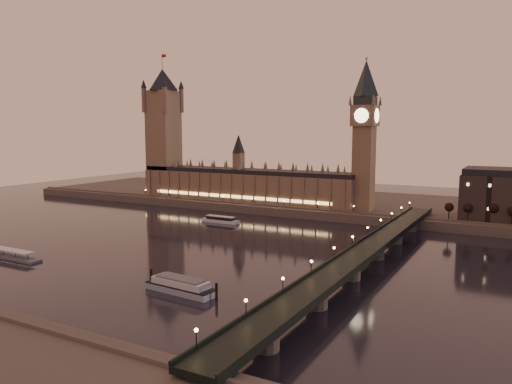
% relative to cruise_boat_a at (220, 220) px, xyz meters
% --- Properties ---
extents(ground, '(700.00, 700.00, 0.00)m').
position_rel_cruise_boat_a_xyz_m(ground, '(25.30, -62.20, -1.90)').
color(ground, black).
rests_on(ground, ground).
extents(far_embankment, '(560.00, 130.00, 6.00)m').
position_rel_cruise_boat_a_xyz_m(far_embankment, '(55.30, 102.80, 1.10)').
color(far_embankment, '#423D35').
rests_on(far_embankment, ground).
extents(palace_of_westminster, '(180.00, 26.62, 52.00)m').
position_rel_cruise_boat_a_xyz_m(palace_of_westminster, '(-14.83, 58.79, 19.80)').
color(palace_of_westminster, brown).
rests_on(palace_of_westminster, ground).
extents(victoria_tower, '(31.68, 31.68, 118.00)m').
position_rel_cruise_boat_a_xyz_m(victoria_tower, '(-94.70, 58.80, 63.88)').
color(victoria_tower, brown).
rests_on(victoria_tower, ground).
extents(big_ben, '(17.68, 17.68, 104.00)m').
position_rel_cruise_boat_a_xyz_m(big_ben, '(79.28, 58.78, 62.05)').
color(big_ben, brown).
rests_on(big_ben, ground).
extents(westminster_bridge, '(13.20, 260.00, 15.30)m').
position_rel_cruise_boat_a_xyz_m(westminster_bridge, '(116.91, -62.20, 3.61)').
color(westminster_bridge, black).
rests_on(westminster_bridge, ground).
extents(bare_tree_0, '(5.84, 5.84, 11.86)m').
position_rel_cruise_boat_a_xyz_m(bare_tree_0, '(135.65, 46.80, 12.95)').
color(bare_tree_0, black).
rests_on(bare_tree_0, ground).
extents(bare_tree_1, '(5.84, 5.84, 11.86)m').
position_rel_cruise_boat_a_xyz_m(bare_tree_1, '(148.48, 46.80, 12.95)').
color(bare_tree_1, black).
rests_on(bare_tree_1, ground).
extents(bare_tree_2, '(5.84, 5.84, 11.86)m').
position_rel_cruise_boat_a_xyz_m(bare_tree_2, '(161.30, 46.80, 12.95)').
color(bare_tree_2, black).
rests_on(bare_tree_2, ground).
extents(cruise_boat_a, '(27.08, 6.18, 4.32)m').
position_rel_cruise_boat_a_xyz_m(cruise_boat_a, '(0.00, 0.00, 0.00)').
color(cruise_boat_a, silver).
rests_on(cruise_boat_a, ground).
extents(moored_barge, '(34.12, 10.77, 6.27)m').
position_rel_cruise_boat_a_xyz_m(moored_barge, '(65.43, -128.65, 0.75)').
color(moored_barge, '#8497A9').
rests_on(moored_barge, ground).
extents(pontoon_pier, '(37.84, 6.31, 10.09)m').
position_rel_cruise_boat_a_xyz_m(pontoon_pier, '(-38.28, -127.29, -0.82)').
color(pontoon_pier, '#595B5E').
rests_on(pontoon_pier, ground).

